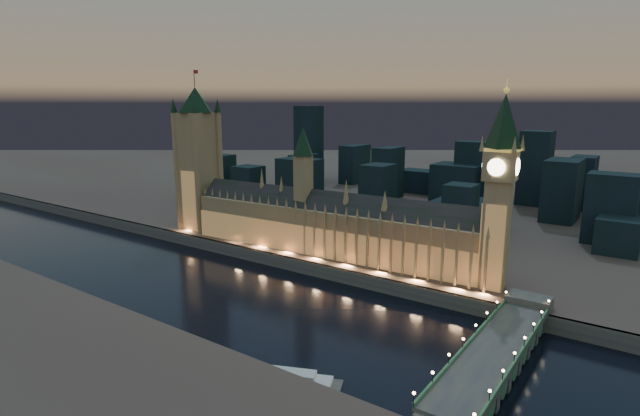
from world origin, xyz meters
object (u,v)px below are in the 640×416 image
Objects in this scene: palace_of_westminster at (328,225)px; westminster_bridge at (498,354)px; river_boat at (287,378)px; victoria_tower at (198,152)px; elizabeth_tower at (500,176)px.

westminster_bridge is (123.48, -65.18, -20.39)m from palace_of_westminster.
westminster_bridge is 81.22m from river_boat.
victoria_tower is 255.45m from westminster_bridge.
victoria_tower is (-116.25, 0.18, 38.84)m from palace_of_westminster.
victoria_tower is 225.25m from river_boat.
river_boat is at bearing -33.71° from victoria_tower.
palace_of_westminster is 137.78m from river_boat.
westminster_bridge is (21.74, -65.36, -59.46)m from elizabeth_tower.
elizabeth_tower is 2.51× the size of river_boat.
elizabeth_tower is at bearing 0.00° from victoria_tower.
river_boat is (-60.00, -54.56, -4.43)m from westminster_bridge.
palace_of_westminster is 4.92× the size of river_boat.
victoria_tower is at bearing 146.29° from river_boat.
elizabeth_tower is 91.00m from westminster_bridge.
victoria_tower is at bearing 179.91° from palace_of_westminster.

